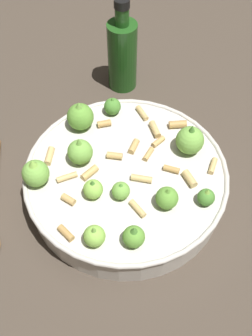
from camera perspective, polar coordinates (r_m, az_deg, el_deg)
The scene contains 3 objects.
ground_plane at distance 0.70m, azimuth 0.00°, elevation -3.23°, with size 2.40×2.40×0.00m, color #42382D.
cooking_pan at distance 0.67m, azimuth -0.15°, elevation -1.49°, with size 0.33×0.33×0.12m.
olive_oil_bottle at distance 0.83m, azimuth -0.53°, elevation 15.86°, with size 0.06×0.06×0.20m.
Camera 1 is at (-0.26, -0.29, 0.59)m, focal length 43.17 mm.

